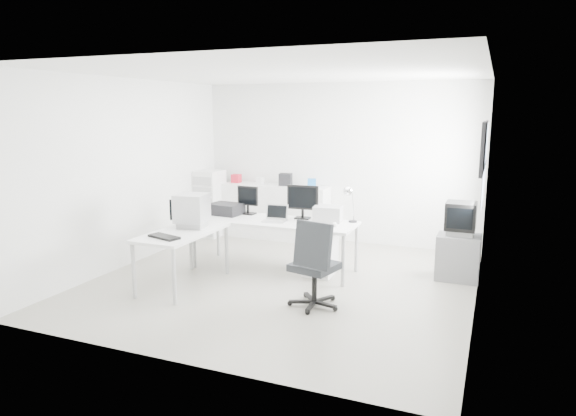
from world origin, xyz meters
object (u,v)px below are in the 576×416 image
at_px(crt_tv, 461,219).
at_px(filing_cabinet, 210,203).
at_px(drawer_pedestal, 320,254).
at_px(crt_monitor, 192,209).
at_px(main_desk, 274,245).
at_px(sideboard, 276,212).
at_px(lcd_monitor_large, 303,202).
at_px(laptop, 274,214).
at_px(office_chair, 315,262).
at_px(laser_printer, 328,214).
at_px(side_desk, 183,258).
at_px(inkjet_printer, 226,209).
at_px(tv_cabinet, 458,257).
at_px(lcd_monitor_small, 248,200).

xyz_separation_m(crt_tv, filing_cabinet, (-4.50, 0.90, -0.24)).
bearing_deg(drawer_pedestal, crt_monitor, -149.86).
height_order(main_desk, crt_tv, crt_tv).
bearing_deg(sideboard, lcd_monitor_large, -54.14).
bearing_deg(crt_monitor, laptop, 30.13).
bearing_deg(filing_cabinet, office_chair, -41.28).
distance_m(main_desk, laser_printer, 0.92).
relative_size(side_desk, inkjet_printer, 2.93).
distance_m(inkjet_printer, lcd_monitor_large, 1.22).
distance_m(inkjet_printer, crt_monitor, 0.96).
bearing_deg(tv_cabinet, main_desk, -167.45).
bearing_deg(filing_cabinet, lcd_monitor_large, -27.95).
relative_size(crt_monitor, tv_cabinet, 0.80).
height_order(main_desk, lcd_monitor_small, lcd_monitor_small).
xyz_separation_m(crt_monitor, sideboard, (0.10, 2.62, -0.51)).
bearing_deg(side_desk, crt_tv, 26.14).
bearing_deg(side_desk, tv_cabinet, 26.14).
xyz_separation_m(inkjet_printer, lcd_monitor_small, (0.30, 0.15, 0.13)).
relative_size(inkjet_printer, tv_cabinet, 0.75).
relative_size(inkjet_printer, laptop, 1.29).
bearing_deg(drawer_pedestal, inkjet_printer, 178.15).
relative_size(side_desk, laptop, 3.78).
height_order(office_chair, tv_cabinet, office_chair).
relative_size(lcd_monitor_small, laptop, 1.16).
xyz_separation_m(drawer_pedestal, lcd_monitor_large, (-0.35, 0.20, 0.69)).
bearing_deg(lcd_monitor_large, tv_cabinet, 4.55).
bearing_deg(side_desk, office_chair, -1.35).
bearing_deg(side_desk, inkjet_printer, 90.00).
relative_size(lcd_monitor_large, laser_printer, 1.25).
bearing_deg(lcd_monitor_small, inkjet_printer, -148.95).
height_order(lcd_monitor_large, crt_monitor, crt_monitor).
bearing_deg(laptop, inkjet_printer, 163.13).
bearing_deg(laser_printer, drawer_pedestal, -115.06).
relative_size(main_desk, tv_cabinet, 3.80).
bearing_deg(office_chair, drawer_pedestal, 119.17).
xyz_separation_m(laptop, filing_cabinet, (-2.00, 1.57, -0.25)).
bearing_deg(crt_tv, inkjet_printer, -172.17).
height_order(lcd_monitor_large, office_chair, lcd_monitor_large).
xyz_separation_m(lcd_monitor_small, tv_cabinet, (3.10, 0.32, -0.65)).
bearing_deg(office_chair, inkjet_printer, 160.32).
height_order(lcd_monitor_large, laptop, lcd_monitor_large).
distance_m(inkjet_printer, laser_printer, 1.60).
height_order(lcd_monitor_small, lcd_monitor_large, lcd_monitor_large).
bearing_deg(tv_cabinet, sideboard, 159.92).
relative_size(inkjet_printer, crt_monitor, 0.94).
distance_m(drawer_pedestal, tv_cabinet, 1.92).
distance_m(side_desk, crt_monitor, 0.68).
bearing_deg(side_desk, drawer_pedestal, 36.57).
height_order(lcd_monitor_large, sideboard, lcd_monitor_large).
distance_m(crt_monitor, filing_cabinet, 2.60).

